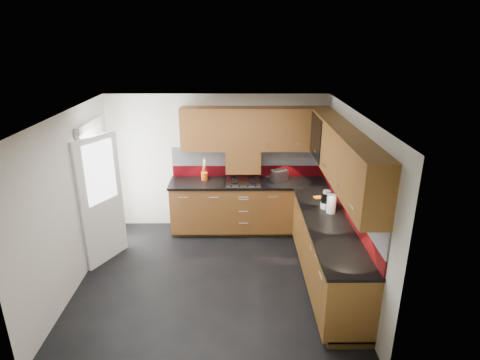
{
  "coord_description": "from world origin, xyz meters",
  "views": [
    {
      "loc": [
        0.35,
        -4.97,
        3.37
      ],
      "look_at": [
        0.39,
        0.65,
        1.29
      ],
      "focal_mm": 30.0,
      "sensor_mm": 36.0,
      "label": 1
    }
  ],
  "objects_px": {
    "gas_hob": "(243,182)",
    "utensil_pot": "(204,175)",
    "toaster": "(279,175)",
    "food_processor": "(326,200)"
  },
  "relations": [
    {
      "from": "toaster",
      "to": "gas_hob",
      "type": "bearing_deg",
      "value": -172.66
    },
    {
      "from": "gas_hob",
      "to": "utensil_pot",
      "type": "bearing_deg",
      "value": 168.65
    },
    {
      "from": "utensil_pot",
      "to": "food_processor",
      "type": "height_order",
      "value": "utensil_pot"
    },
    {
      "from": "food_processor",
      "to": "utensil_pot",
      "type": "bearing_deg",
      "value": 147.17
    },
    {
      "from": "utensil_pot",
      "to": "toaster",
      "type": "height_order",
      "value": "utensil_pot"
    },
    {
      "from": "gas_hob",
      "to": "utensil_pot",
      "type": "relative_size",
      "value": 1.49
    },
    {
      "from": "food_processor",
      "to": "gas_hob",
      "type": "bearing_deg",
      "value": 138.12
    },
    {
      "from": "utensil_pot",
      "to": "toaster",
      "type": "relative_size",
      "value": 1.21
    },
    {
      "from": "gas_hob",
      "to": "utensil_pot",
      "type": "xyz_separation_m",
      "value": [
        -0.68,
        0.14,
        0.08
      ]
    },
    {
      "from": "gas_hob",
      "to": "toaster",
      "type": "bearing_deg",
      "value": 7.34
    }
  ]
}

